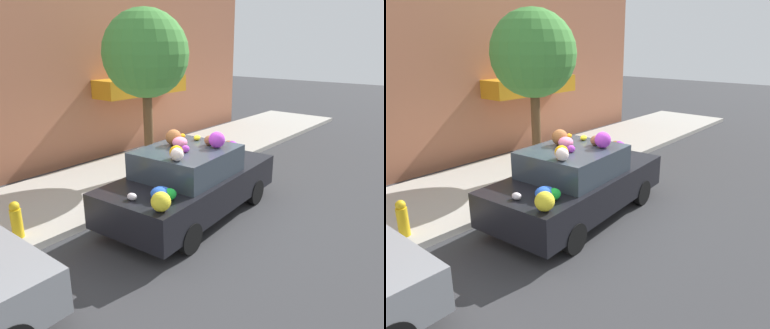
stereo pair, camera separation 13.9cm
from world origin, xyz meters
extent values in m
plane|color=#38383A|center=(0.00, 0.00, 0.00)|extent=(60.00, 60.00, 0.00)
cube|color=#B2ADA3|center=(0.00, 2.70, 0.07)|extent=(24.00, 3.20, 0.14)
cube|color=#B26B4C|center=(0.00, 4.95, 2.65)|extent=(18.00, 0.30, 5.30)
cube|color=orange|center=(2.92, 4.35, 2.18)|extent=(3.36, 0.90, 0.55)
cylinder|color=brown|center=(1.06, 2.24, 1.32)|extent=(0.24, 0.24, 2.36)
sphere|color=#47933D|center=(1.06, 2.24, 3.26)|extent=(2.17, 2.17, 2.17)
cylinder|color=gold|center=(-2.96, 1.58, 0.42)|extent=(0.20, 0.20, 0.55)
sphere|color=gold|center=(-2.96, 1.58, 0.75)|extent=(0.18, 0.18, 0.18)
cube|color=black|center=(0.00, -0.09, 0.63)|extent=(4.28, 2.13, 0.68)
cube|color=#333D47|center=(-0.17, -0.10, 1.24)|extent=(1.98, 1.74, 0.54)
cylinder|color=black|center=(1.23, 0.84, 0.29)|extent=(0.58, 0.22, 0.57)
cylinder|color=black|center=(1.35, -0.84, 0.29)|extent=(0.58, 0.22, 0.57)
cylinder|color=black|center=(-1.35, 0.66, 0.29)|extent=(0.58, 0.22, 0.57)
cylinder|color=black|center=(-1.23, -1.02, 0.29)|extent=(0.58, 0.22, 0.57)
sphere|color=purple|center=(0.26, -0.52, 1.67)|extent=(0.40, 0.40, 0.33)
sphere|color=purple|center=(1.63, -0.03, 1.12)|extent=(0.31, 0.31, 0.31)
sphere|color=brown|center=(1.66, 0.11, 1.12)|extent=(0.33, 0.33, 0.30)
sphere|color=yellow|center=(-1.78, -0.89, 1.13)|extent=(0.33, 0.33, 0.32)
ellipsoid|color=#B13ECB|center=(-0.40, -0.25, 1.58)|extent=(0.21, 0.20, 0.14)
ellipsoid|color=pink|center=(0.99, -0.06, 1.10)|extent=(0.33, 0.34, 0.27)
sphere|color=brown|center=(0.31, -0.29, 1.61)|extent=(0.29, 0.29, 0.21)
sphere|color=#FADFD3|center=(-0.90, -0.48, 1.63)|extent=(0.27, 0.27, 0.24)
ellipsoid|color=blue|center=(-1.46, -0.59, 1.08)|extent=(0.37, 0.39, 0.23)
ellipsoid|color=white|center=(-1.77, -0.21, 1.03)|extent=(0.17, 0.20, 0.13)
ellipsoid|color=pink|center=(-0.20, 0.06, 1.62)|extent=(0.44, 0.44, 0.22)
sphere|color=#96572C|center=(-0.14, 0.28, 1.67)|extent=(0.46, 0.46, 0.33)
sphere|color=green|center=(0.92, -0.39, 1.09)|extent=(0.29, 0.29, 0.24)
ellipsoid|color=orange|center=(0.40, 0.51, 1.56)|extent=(0.18, 0.13, 0.11)
ellipsoid|color=yellow|center=(1.64, 0.31, 1.09)|extent=(0.32, 0.39, 0.25)
sphere|color=#F3A30D|center=(-0.83, -0.40, 1.63)|extent=(0.34, 0.34, 0.25)
sphere|color=brown|center=(1.79, -0.10, 1.06)|extent=(0.26, 0.26, 0.19)
ellipsoid|color=yellow|center=(0.49, 0.16, 1.56)|extent=(0.22, 0.18, 0.11)
ellipsoid|color=#AF27C0|center=(1.65, 0.00, 1.12)|extent=(0.33, 0.38, 0.31)
ellipsoid|color=green|center=(-1.38, -0.70, 1.07)|extent=(0.34, 0.31, 0.21)
camera|label=1|loc=(-5.69, -4.69, 3.52)|focal=35.00mm
camera|label=2|loc=(-5.61, -4.80, 3.52)|focal=35.00mm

